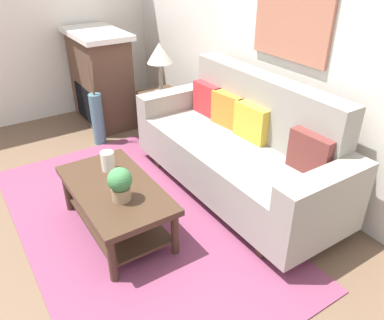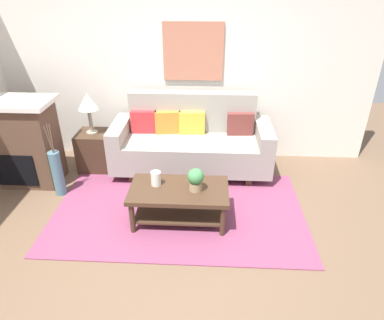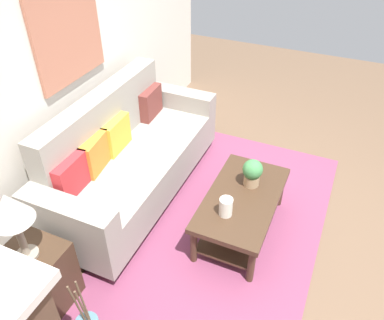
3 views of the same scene
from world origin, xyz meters
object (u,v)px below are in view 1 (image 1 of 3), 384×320
object	(u,v)px
throw_pillow_mustard	(252,122)
throw_pillow_orange	(229,110)
coffee_table	(116,199)
potted_plant_tabletop	(120,183)
tabletop_vase	(108,161)
fireplace	(101,78)
side_table	(162,115)
throw_pillow_maroon	(311,153)
table_lamp	(159,55)
throw_pillow_crimson	(208,99)
couch	(239,151)
floor_vase	(98,119)
framed_painting	(293,11)

from	to	relation	value
throw_pillow_mustard	throw_pillow_orange	bearing A→B (deg)	180.00
coffee_table	potted_plant_tabletop	world-z (taller)	potted_plant_tabletop
tabletop_vase	fireplace	world-z (taller)	fireplace
throw_pillow_orange	side_table	bearing A→B (deg)	-171.72
throw_pillow_mustard	side_table	size ratio (longest dim) A/B	0.64
throw_pillow_maroon	table_lamp	xyz separation A→B (m)	(-2.07, -0.15, 0.31)
throw_pillow_orange	throw_pillow_mustard	size ratio (longest dim) A/B	1.00
throw_pillow_crimson	coffee_table	world-z (taller)	throw_pillow_crimson
couch	fireplace	distance (m)	2.27
throw_pillow_orange	floor_vase	size ratio (longest dim) A/B	0.60
throw_pillow_maroon	table_lamp	distance (m)	2.10
throw_pillow_orange	framed_painting	size ratio (longest dim) A/B	0.43
couch	side_table	size ratio (longest dim) A/B	3.91
couch	fireplace	world-z (taller)	fireplace
table_lamp	potted_plant_tabletop	bearing A→B (deg)	-38.01
framed_painting	throw_pillow_orange	bearing A→B (deg)	-134.89
throw_pillow_orange	throw_pillow_mustard	bearing A→B (deg)	0.00
throw_pillow_orange	table_lamp	xyz separation A→B (m)	(-1.05, -0.15, 0.31)
throw_pillow_crimson	framed_painting	size ratio (longest dim) A/B	0.43
throw_pillow_crimson	throw_pillow_mustard	size ratio (longest dim) A/B	1.00
couch	coffee_table	xyz separation A→B (m)	(-0.08, -1.18, -0.12)
potted_plant_tabletop	throw_pillow_maroon	bearing A→B (deg)	66.85
coffee_table	framed_painting	bearing A→B (deg)	87.37
throw_pillow_orange	potted_plant_tabletop	bearing A→B (deg)	-71.28
couch	coffee_table	bearing A→B (deg)	-93.67
floor_vase	framed_painting	bearing A→B (deg)	35.68
coffee_table	table_lamp	bearing A→B (deg)	138.72
couch	floor_vase	xyz separation A→B (m)	(-1.66, -0.72, -0.13)
throw_pillow_orange	throw_pillow_crimson	bearing A→B (deg)	180.00
tabletop_vase	framed_painting	xyz separation A→B (m)	(0.34, 1.59, 1.07)
throw_pillow_crimson	throw_pillow_orange	world-z (taller)	same
throw_pillow_crimson	throw_pillow_orange	distance (m)	0.34
couch	side_table	xyz separation A→B (m)	(-1.39, -0.03, -0.15)
throw_pillow_orange	potted_plant_tabletop	world-z (taller)	throw_pillow_orange
throw_pillow_orange	table_lamp	size ratio (longest dim) A/B	0.63
throw_pillow_maroon	framed_painting	bearing A→B (deg)	153.35
throw_pillow_orange	fireplace	xyz separation A→B (m)	(-1.88, -0.56, -0.09)
throw_pillow_crimson	side_table	distance (m)	0.83
throw_pillow_crimson	potted_plant_tabletop	world-z (taller)	throw_pillow_crimson
couch	potted_plant_tabletop	bearing A→B (deg)	-84.73
potted_plant_tabletop	table_lamp	world-z (taller)	table_lamp
throw_pillow_maroon	coffee_table	world-z (taller)	throw_pillow_maroon
throw_pillow_orange	framed_painting	distance (m)	1.02
throw_pillow_maroon	framed_painting	distance (m)	1.18
tabletop_vase	side_table	world-z (taller)	tabletop_vase
side_table	table_lamp	size ratio (longest dim) A/B	0.98
table_lamp	framed_painting	world-z (taller)	framed_painting
throw_pillow_orange	fireplace	world-z (taller)	fireplace
throw_pillow_maroon	fireplace	world-z (taller)	fireplace
throw_pillow_mustard	potted_plant_tabletop	size ratio (longest dim) A/B	1.37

